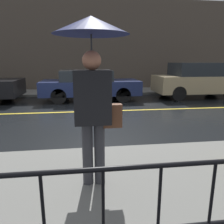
# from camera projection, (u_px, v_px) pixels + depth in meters

# --- Properties ---
(ground_plane) EXTENTS (80.00, 80.00, 0.00)m
(ground_plane) POSITION_uv_depth(u_px,v_px,m) (70.00, 112.00, 7.52)
(ground_plane) COLOR black
(sidewalk_near) EXTENTS (28.00, 2.88, 0.11)m
(sidewalk_near) POSITION_uv_depth(u_px,v_px,m) (47.00, 198.00, 2.73)
(sidewalk_near) COLOR slate
(sidewalk_near) RESTS_ON ground_plane
(sidewalk_far) EXTENTS (28.00, 2.14, 0.11)m
(sidewalk_far) POSITION_uv_depth(u_px,v_px,m) (74.00, 92.00, 11.94)
(sidewalk_far) COLOR slate
(sidewalk_far) RESTS_ON ground_plane
(lane_marking) EXTENTS (25.20, 0.12, 0.01)m
(lane_marking) POSITION_uv_depth(u_px,v_px,m) (70.00, 112.00, 7.52)
(lane_marking) COLOR gold
(lane_marking) RESTS_ON ground_plane
(building_storefront) EXTENTS (28.00, 0.30, 5.18)m
(building_storefront) POSITION_uv_depth(u_px,v_px,m) (73.00, 45.00, 12.53)
(building_storefront) COLOR #4C4238
(building_storefront) RESTS_ON ground_plane
(railing_foreground) EXTENTS (12.00, 0.04, 0.94)m
(railing_foreground) POSITION_uv_depth(u_px,v_px,m) (12.00, 220.00, 1.43)
(railing_foreground) COLOR black
(railing_foreground) RESTS_ON sidewalk_near
(pedestrian) EXTENTS (0.91, 0.91, 2.12)m
(pedestrian) POSITION_uv_depth(u_px,v_px,m) (92.00, 65.00, 2.63)
(pedestrian) COLOR #333338
(pedestrian) RESTS_ON sidewalk_near
(car_navy) EXTENTS (4.28, 1.80, 1.33)m
(car_navy) POSITION_uv_depth(u_px,v_px,m) (90.00, 85.00, 9.70)
(car_navy) COLOR #19234C
(car_navy) RESTS_ON ground_plane
(car_tan) EXTENTS (4.02, 1.75, 1.64)m
(car_tan) POSITION_uv_depth(u_px,v_px,m) (197.00, 80.00, 10.32)
(car_tan) COLOR tan
(car_tan) RESTS_ON ground_plane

